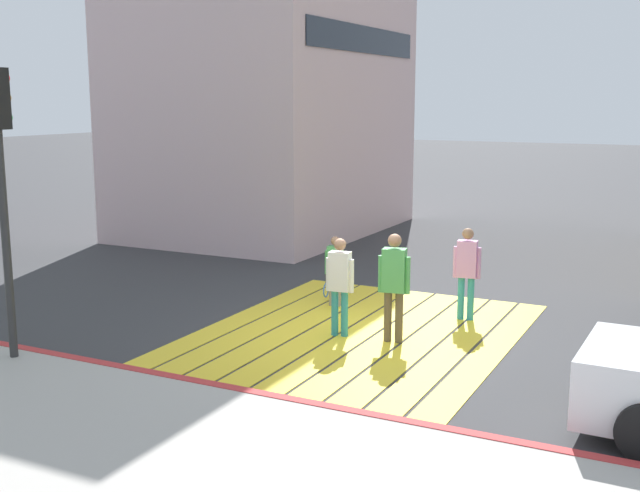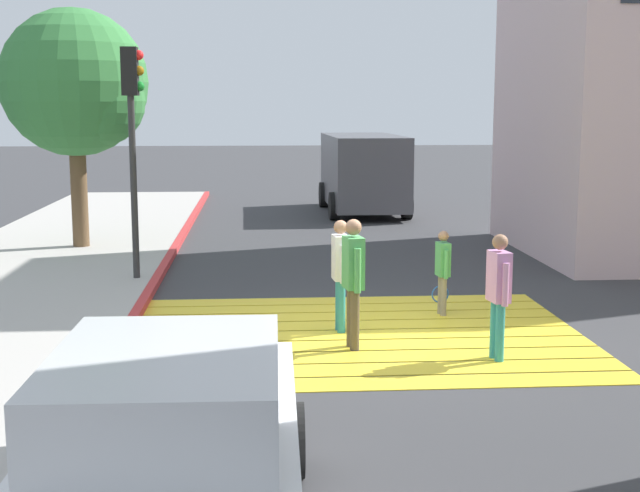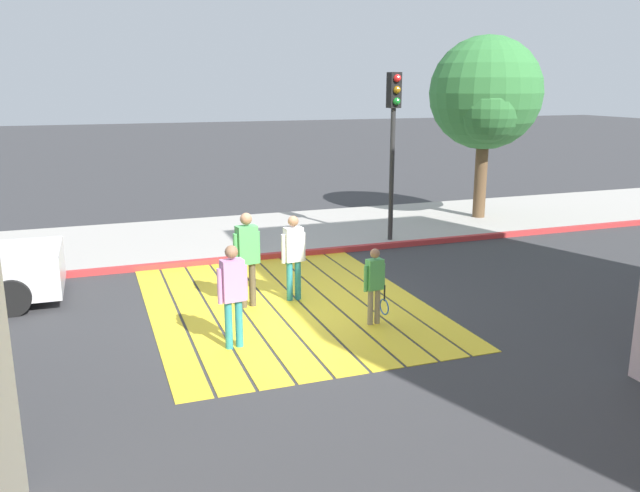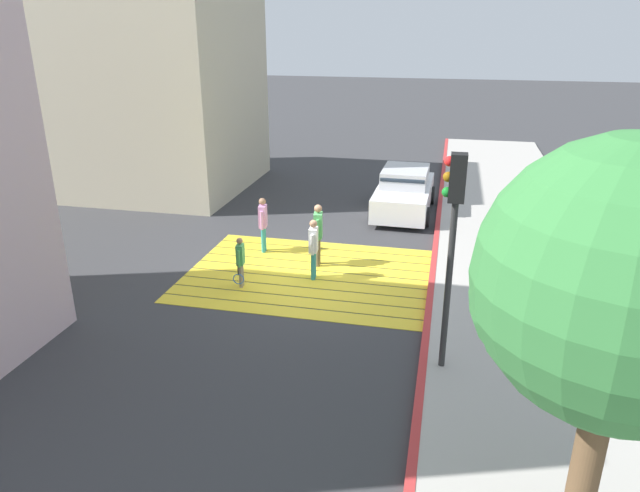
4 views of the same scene
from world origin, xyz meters
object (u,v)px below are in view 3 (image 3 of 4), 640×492
Objects in this scene: pedestrian_adult_trailing at (247,253)px; pedestrian_adult_side at (293,252)px; pedestrian_adult_lead at (233,289)px; traffic_light_corner at (393,123)px; street_tree at (486,96)px; pedestrian_child_with_racket at (375,282)px.

pedestrian_adult_trailing is 1.08× the size of pedestrian_adult_side.
pedestrian_adult_side is (-1.86, 1.56, -0.01)m from pedestrian_adult_lead.
traffic_light_corner reaches higher than pedestrian_adult_side.
pedestrian_adult_trailing is 0.91m from pedestrian_adult_side.
street_tree is 9.74m from pedestrian_child_with_racket.
traffic_light_corner is 7.67m from pedestrian_adult_lead.
street_tree is 10.05m from pedestrian_adult_trailing.
pedestrian_child_with_racket is at bearing -43.98° from street_tree.
street_tree reaches higher than traffic_light_corner.
traffic_light_corner reaches higher than pedestrian_adult_lead.
traffic_light_corner is 3.20× the size of pedestrian_child_with_racket.
pedestrian_child_with_racket is (1.59, 1.80, -0.27)m from pedestrian_adult_trailing.
pedestrian_adult_lead is 2.47m from pedestrian_child_with_racket.
street_tree is at bearing 127.70° from pedestrian_adult_lead.
pedestrian_adult_trailing is 1.32× the size of pedestrian_child_with_racket.
street_tree is 4.01× the size of pedestrian_child_with_racket.
pedestrian_adult_trailing is (3.46, -4.55, -2.02)m from traffic_light_corner.
pedestrian_child_with_racket is at bearing -28.65° from traffic_light_corner.
pedestrian_child_with_racket is (-0.19, 2.45, -0.20)m from pedestrian_adult_lead.
pedestrian_adult_trailing reaches higher than pedestrian_child_with_racket.
pedestrian_adult_lead reaches higher than pedestrian_adult_side.
pedestrian_adult_trailing is (5.11, -8.25, -2.61)m from street_tree.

